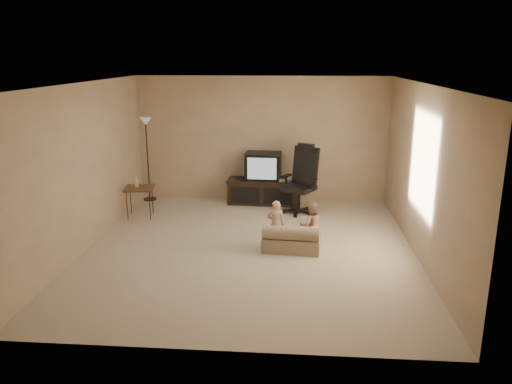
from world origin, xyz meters
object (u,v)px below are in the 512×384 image
(toddler_left, at_px, (276,224))
(tv_stand, at_px, (263,182))
(toddler_right, at_px, (311,225))
(side_table, at_px, (139,188))
(floor_lamp, at_px, (147,141))
(office_chair, at_px, (301,189))
(child_sofa, at_px, (291,240))

(toddler_left, bearing_deg, tv_stand, -81.21)
(toddler_right, bearing_deg, side_table, -35.65)
(toddler_left, bearing_deg, floor_lamp, -41.14)
(office_chair, relative_size, toddler_right, 1.74)
(side_table, distance_m, toddler_right, 3.36)
(tv_stand, distance_m, floor_lamp, 2.49)
(tv_stand, xyz_separation_m, floor_lamp, (-2.35, 0.06, 0.80))
(side_table, xyz_separation_m, floor_lamp, (-0.14, 1.11, 0.69))
(toddler_left, bearing_deg, toddler_right, 176.88)
(office_chair, distance_m, toddler_right, 1.81)
(floor_lamp, height_order, toddler_left, floor_lamp)
(floor_lamp, relative_size, toddler_right, 2.27)
(side_table, xyz_separation_m, child_sofa, (2.80, -1.46, -0.37))
(tv_stand, xyz_separation_m, side_table, (-2.21, -1.05, 0.11))
(toddler_right, bearing_deg, toddler_left, -16.08)
(side_table, bearing_deg, tv_stand, 25.35)
(toddler_left, bearing_deg, side_table, -26.29)
(office_chair, xyz_separation_m, toddler_right, (0.14, -1.81, -0.09))
(side_table, height_order, toddler_left, side_table)
(toddler_right, bearing_deg, floor_lamp, -49.42)
(side_table, distance_m, child_sofa, 3.18)
(floor_lamp, bearing_deg, office_chair, -11.19)
(floor_lamp, distance_m, child_sofa, 4.05)
(side_table, relative_size, toddler_left, 1.02)
(office_chair, bearing_deg, tv_stand, 172.77)
(child_sofa, bearing_deg, side_table, 157.57)
(tv_stand, bearing_deg, child_sofa, -74.18)
(floor_lamp, xyz_separation_m, toddler_right, (3.23, -2.42, -0.86))
(office_chair, xyz_separation_m, floor_lamp, (-3.09, 0.61, 0.77))
(tv_stand, height_order, side_table, tv_stand)
(tv_stand, distance_m, toddler_right, 2.52)
(toddler_left, bearing_deg, child_sofa, 143.67)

